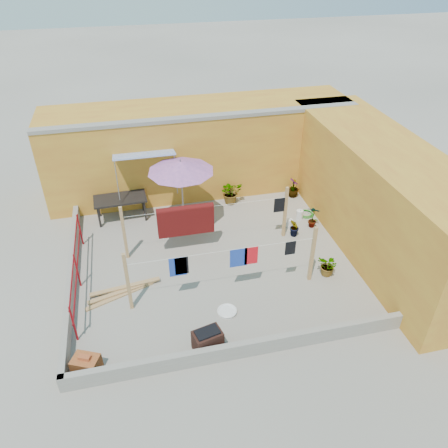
{
  "coord_description": "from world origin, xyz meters",
  "views": [
    {
      "loc": [
        -2.01,
        -10.05,
        8.31
      ],
      "look_at": [
        0.4,
        0.3,
        1.11
      ],
      "focal_mm": 35.0,
      "sensor_mm": 36.0,
      "label": 1
    }
  ],
  "objects_px": {
    "patio_umbrella": "(181,167)",
    "water_jug_a": "(300,214)",
    "green_hose": "(306,214)",
    "brazier": "(208,340)",
    "white_basin": "(227,311)",
    "water_jug_b": "(290,223)",
    "plant_back_a": "(231,192)",
    "outdoor_table": "(120,200)",
    "brick_stack": "(86,365)"
  },
  "relations": [
    {
      "from": "plant_back_a",
      "to": "water_jug_b",
      "type": "bearing_deg",
      "value": -51.55
    },
    {
      "from": "brazier",
      "to": "outdoor_table",
      "type": "bearing_deg",
      "value": 105.65
    },
    {
      "from": "green_hose",
      "to": "plant_back_a",
      "type": "relative_size",
      "value": 0.62
    },
    {
      "from": "outdoor_table",
      "to": "green_hose",
      "type": "distance_m",
      "value": 6.42
    },
    {
      "from": "patio_umbrella",
      "to": "white_basin",
      "type": "xyz_separation_m",
      "value": [
        0.48,
        -4.16,
        -2.2
      ]
    },
    {
      "from": "green_hose",
      "to": "water_jug_a",
      "type": "bearing_deg",
      "value": -150.42
    },
    {
      "from": "brick_stack",
      "to": "water_jug_a",
      "type": "relative_size",
      "value": 1.91
    },
    {
      "from": "green_hose",
      "to": "patio_umbrella",
      "type": "bearing_deg",
      "value": 177.32
    },
    {
      "from": "patio_umbrella",
      "to": "water_jug_a",
      "type": "distance_m",
      "value": 4.49
    },
    {
      "from": "white_basin",
      "to": "plant_back_a",
      "type": "relative_size",
      "value": 0.61
    },
    {
      "from": "brick_stack",
      "to": "white_basin",
      "type": "distance_m",
      "value": 3.66
    },
    {
      "from": "brazier",
      "to": "green_hose",
      "type": "height_order",
      "value": "brazier"
    },
    {
      "from": "plant_back_a",
      "to": "water_jug_a",
      "type": "bearing_deg",
      "value": -37.44
    },
    {
      "from": "brazier",
      "to": "water_jug_a",
      "type": "xyz_separation_m",
      "value": [
        4.2,
        4.83,
        -0.13
      ]
    },
    {
      "from": "white_basin",
      "to": "green_hose",
      "type": "distance_m",
      "value": 5.48
    },
    {
      "from": "water_jug_a",
      "to": "green_hose",
      "type": "relative_size",
      "value": 0.68
    },
    {
      "from": "outdoor_table",
      "to": "patio_umbrella",
      "type": "bearing_deg",
      "value": -27.34
    },
    {
      "from": "water_jug_b",
      "to": "water_jug_a",
      "type": "bearing_deg",
      "value": 36.96
    },
    {
      "from": "outdoor_table",
      "to": "water_jug_a",
      "type": "xyz_separation_m",
      "value": [
        5.94,
        -1.41,
        -0.57
      ]
    },
    {
      "from": "brazier",
      "to": "water_jug_b",
      "type": "distance_m",
      "value": 5.79
    },
    {
      "from": "brick_stack",
      "to": "plant_back_a",
      "type": "distance_m",
      "value": 8.08
    },
    {
      "from": "brazier",
      "to": "green_hose",
      "type": "relative_size",
      "value": 1.39
    },
    {
      "from": "water_jug_a",
      "to": "white_basin",
      "type": "bearing_deg",
      "value": -132.59
    },
    {
      "from": "water_jug_a",
      "to": "water_jug_b",
      "type": "xyz_separation_m",
      "value": [
        -0.5,
        -0.38,
        -0.03
      ]
    },
    {
      "from": "water_jug_b",
      "to": "green_hose",
      "type": "bearing_deg",
      "value": 34.27
    },
    {
      "from": "water_jug_b",
      "to": "white_basin",
      "type": "bearing_deg",
      "value": -131.14
    },
    {
      "from": "brazier",
      "to": "white_basin",
      "type": "distance_m",
      "value": 1.3
    },
    {
      "from": "white_basin",
      "to": "brazier",
      "type": "bearing_deg",
      "value": -124.51
    },
    {
      "from": "patio_umbrella",
      "to": "green_hose",
      "type": "distance_m",
      "value": 4.81
    },
    {
      "from": "outdoor_table",
      "to": "water_jug_b",
      "type": "bearing_deg",
      "value": -18.16
    },
    {
      "from": "plant_back_a",
      "to": "white_basin",
      "type": "bearing_deg",
      "value": -104.92
    },
    {
      "from": "patio_umbrella",
      "to": "brazier",
      "type": "relative_size",
      "value": 3.67
    },
    {
      "from": "white_basin",
      "to": "water_jug_b",
      "type": "bearing_deg",
      "value": 48.86
    },
    {
      "from": "brazier",
      "to": "plant_back_a",
      "type": "xyz_separation_m",
      "value": [
        2.15,
        6.4,
        0.14
      ]
    },
    {
      "from": "white_basin",
      "to": "green_hose",
      "type": "height_order",
      "value": "white_basin"
    },
    {
      "from": "patio_umbrella",
      "to": "green_hose",
      "type": "height_order",
      "value": "patio_umbrella"
    },
    {
      "from": "plant_back_a",
      "to": "outdoor_table",
      "type": "bearing_deg",
      "value": -177.62
    },
    {
      "from": "water_jug_b",
      "to": "plant_back_a",
      "type": "xyz_separation_m",
      "value": [
        -1.55,
        1.95,
        0.3
      ]
    },
    {
      "from": "brick_stack",
      "to": "brazier",
      "type": "xyz_separation_m",
      "value": [
        2.77,
        0.0,
        0.07
      ]
    },
    {
      "from": "brazier",
      "to": "water_jug_a",
      "type": "bearing_deg",
      "value": 49.02
    },
    {
      "from": "plant_back_a",
      "to": "brick_stack",
      "type": "bearing_deg",
      "value": -127.56
    },
    {
      "from": "brick_stack",
      "to": "plant_back_a",
      "type": "xyz_separation_m",
      "value": [
        4.92,
        6.4,
        0.22
      ]
    },
    {
      "from": "outdoor_table",
      "to": "brazier",
      "type": "height_order",
      "value": "outdoor_table"
    },
    {
      "from": "patio_umbrella",
      "to": "brazier",
      "type": "distance_m",
      "value": 5.57
    },
    {
      "from": "water_jug_a",
      "to": "patio_umbrella",
      "type": "bearing_deg",
      "value": 174.54
    },
    {
      "from": "water_jug_b",
      "to": "plant_back_a",
      "type": "relative_size",
      "value": 0.35
    },
    {
      "from": "brazier",
      "to": "water_jug_b",
      "type": "height_order",
      "value": "brazier"
    },
    {
      "from": "brazier",
      "to": "water_jug_b",
      "type": "xyz_separation_m",
      "value": [
        3.69,
        4.45,
        -0.16
      ]
    },
    {
      "from": "patio_umbrella",
      "to": "white_basin",
      "type": "relative_size",
      "value": 5.23
    },
    {
      "from": "outdoor_table",
      "to": "water_jug_a",
      "type": "distance_m",
      "value": 6.14
    }
  ]
}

